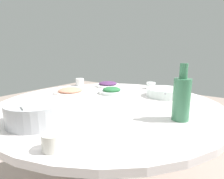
# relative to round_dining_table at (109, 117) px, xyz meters

# --- Properties ---
(round_dining_table) EXTENTS (1.38, 1.38, 0.76)m
(round_dining_table) POSITION_rel_round_dining_table_xyz_m (0.00, 0.00, 0.00)
(round_dining_table) COLOR #99999E
(round_dining_table) RESTS_ON ground
(rice_bowl) EXTENTS (0.28, 0.28, 0.11)m
(rice_bowl) POSITION_rel_round_dining_table_xyz_m (-0.06, -0.46, 0.15)
(rice_bowl) COLOR #B2B5BA
(rice_bowl) RESTS_ON round_dining_table
(soup_bowl) EXTENTS (0.26, 0.27, 0.06)m
(soup_bowl) POSITION_rel_round_dining_table_xyz_m (0.24, 0.35, 0.13)
(soup_bowl) COLOR white
(soup_bowl) RESTS_ON round_dining_table
(dish_greens) EXTENTS (0.20, 0.20, 0.05)m
(dish_greens) POSITION_rel_round_dining_table_xyz_m (-0.13, 0.21, 0.12)
(dish_greens) COLOR silver
(dish_greens) RESTS_ON round_dining_table
(dish_eggplant) EXTENTS (0.23, 0.23, 0.04)m
(dish_eggplant) POSITION_rel_round_dining_table_xyz_m (-0.32, 0.43, 0.12)
(dish_eggplant) COLOR white
(dish_eggplant) RESTS_ON round_dining_table
(dish_shrimp) EXTENTS (0.25, 0.25, 0.04)m
(dish_shrimp) POSITION_rel_round_dining_table_xyz_m (-0.38, 0.02, 0.12)
(dish_shrimp) COLOR silver
(dish_shrimp) RESTS_ON round_dining_table
(green_bottle) EXTENTS (0.08, 0.08, 0.27)m
(green_bottle) POSITION_rel_round_dining_table_xyz_m (0.46, -0.06, 0.21)
(green_bottle) COLOR #3D7C56
(green_bottle) RESTS_ON round_dining_table
(tea_cup_near) EXTENTS (0.07, 0.07, 0.06)m
(tea_cup_near) POSITION_rel_round_dining_table_xyz_m (0.19, -0.58, 0.13)
(tea_cup_near) COLOR silver
(tea_cup_near) RESTS_ON round_dining_table
(tea_cup_far) EXTENTS (0.07, 0.07, 0.07)m
(tea_cup_far) POSITION_rel_round_dining_table_xyz_m (-0.56, 0.31, 0.14)
(tea_cup_far) COLOR white
(tea_cup_far) RESTS_ON round_dining_table
(tea_cup_side) EXTENTS (0.08, 0.08, 0.05)m
(tea_cup_side) POSITION_rel_round_dining_table_xyz_m (0.05, 0.56, 0.13)
(tea_cup_side) COLOR white
(tea_cup_side) RESTS_ON round_dining_table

